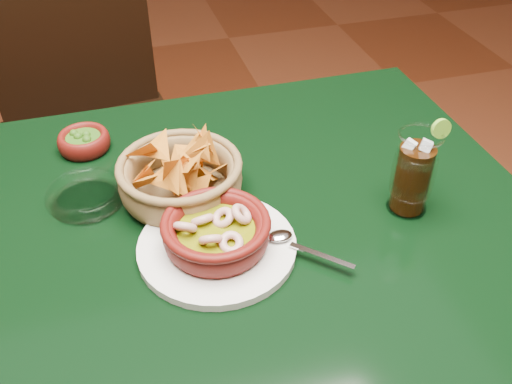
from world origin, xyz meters
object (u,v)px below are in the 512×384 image
object	(u,v)px
dining_table	(171,275)
shrimp_plate	(217,235)
cola_drink	(413,173)
dining_chair	(90,122)
chip_basket	(181,177)

from	to	relation	value
dining_table	shrimp_plate	xyz separation A→B (m)	(0.07, -0.06, 0.13)
cola_drink	dining_table	bearing A→B (deg)	171.92
dining_table	dining_chair	bearing A→B (deg)	98.57
dining_table	chip_basket	size ratio (longest dim) A/B	5.13
dining_chair	shrimp_plate	bearing A→B (deg)	-77.27
shrimp_plate	cola_drink	bearing A→B (deg)	1.67
shrimp_plate	chip_basket	size ratio (longest dim) A/B	1.25
dining_chair	dining_table	bearing A→B (deg)	-81.43
dining_table	chip_basket	xyz separation A→B (m)	(0.04, 0.08, 0.14)
dining_chair	shrimp_plate	xyz separation A→B (m)	(0.18, -0.78, 0.24)
dining_chair	cola_drink	world-z (taller)	dining_chair
chip_basket	shrimp_plate	bearing A→B (deg)	-79.37
shrimp_plate	chip_basket	world-z (taller)	chip_basket
dining_table	chip_basket	distance (m)	0.16
dining_table	chip_basket	world-z (taller)	chip_basket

